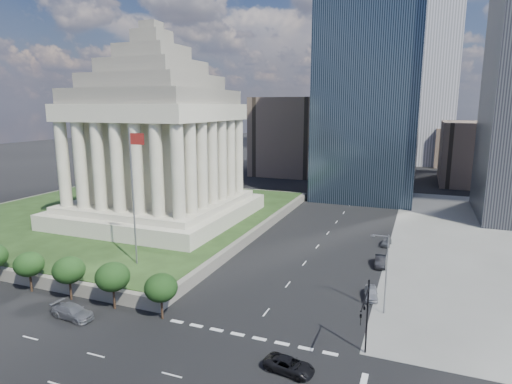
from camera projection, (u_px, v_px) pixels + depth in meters
The scene contains 16 objects.
ground at pixel (359, 193), 125.56m from camera, with size 500.00×500.00×0.00m, color black.
plaza_terrace at pixel (124, 215), 95.84m from camera, with size 66.00×70.00×1.80m, color #69645A.
plaza_lawn at pixel (124, 211), 95.66m from camera, with size 64.00×68.00×0.10m, color #1E3114.
war_memorial at pixel (156, 124), 86.05m from camera, with size 34.00×34.00×39.00m, color #ABA68F, non-canonical shape.
flagpole at pixel (134, 190), 61.42m from camera, with size 2.52×0.24×20.00m.
tree_row at pixel (11, 267), 59.17m from camera, with size 53.00×4.00×6.00m, color black, non-canonical shape.
midrise_glass at pixel (370, 87), 114.38m from camera, with size 26.00×26.00×60.00m, color black.
building_filler_ne at pixel (474, 153), 139.53m from camera, with size 20.00×30.00×20.00m, color brown.
building_filler_nw at pixel (292, 136), 160.93m from camera, with size 24.00×30.00×28.00m, color brown.
traffic_signal_ne at pixel (365, 313), 41.28m from camera, with size 0.30×5.74×8.00m.
street_lamp_north at pixel (385, 270), 51.22m from camera, with size 2.13×0.22×10.00m.
pickup_truck at pixel (289, 365), 40.62m from camera, with size 4.94×2.28×1.37m, color black.
suv_grey at pixel (73, 312), 50.98m from camera, with size 5.66×2.30×1.64m, color #5C5E64.
parked_sedan_near at pixel (371, 293), 56.30m from camera, with size 4.33×1.74×1.47m, color #92939A.
parked_sedan_mid at pixel (380, 261), 67.69m from camera, with size 4.73×1.65×1.56m, color black.
parked_sedan_far at pixel (386, 242), 77.66m from camera, with size 1.57×3.90×1.33m, color #4E5055.
Camera 1 is at (16.57, -25.70, 24.87)m, focal length 30.00 mm.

